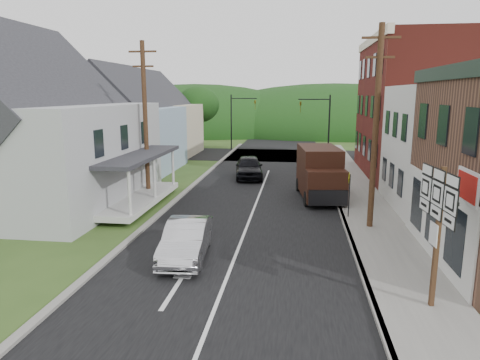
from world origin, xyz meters
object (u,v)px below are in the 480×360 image
at_px(route_sign_cluster, 437,217).
at_px(silver_sedan, 187,240).
at_px(dark_sedan, 249,167).
at_px(warning_sign, 349,188).
at_px(delivery_van, 320,173).

bearing_deg(route_sign_cluster, silver_sedan, 153.99).
bearing_deg(dark_sedan, route_sign_cluster, -76.43).
xyz_separation_m(dark_sedan, warning_sign, (6.04, -9.89, 0.79)).
height_order(dark_sedan, warning_sign, warning_sign).
relative_size(dark_sedan, delivery_van, 0.85).
height_order(silver_sedan, delivery_van, delivery_van).
xyz_separation_m(dark_sedan, route_sign_cluster, (7.34, -18.78, 1.95)).
distance_m(silver_sedan, route_sign_cluster, 8.66).
height_order(delivery_van, route_sign_cluster, route_sign_cluster).
xyz_separation_m(dark_sedan, delivery_van, (4.84, -5.67, 0.71)).
bearing_deg(silver_sedan, dark_sedan, 83.57).
xyz_separation_m(delivery_van, route_sign_cluster, (2.50, -13.11, 1.24)).
bearing_deg(warning_sign, silver_sedan, -124.29).
relative_size(delivery_van, warning_sign, 2.47).
bearing_deg(dark_sedan, silver_sedan, -99.72).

